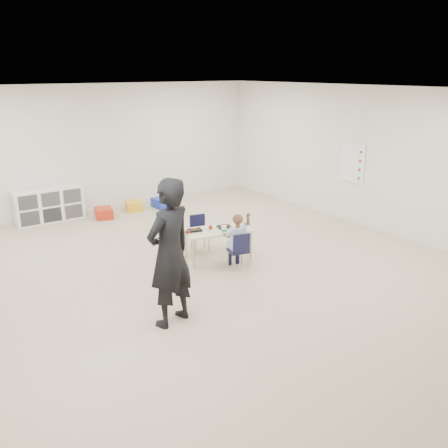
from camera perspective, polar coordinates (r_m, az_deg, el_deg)
room at (r=7.06m, az=-2.01°, el=4.32°), size 9.00×9.02×2.80m
table at (r=8.04m, az=-0.72°, el=-2.40°), size 1.24×0.82×0.52m
chair_near at (r=7.64m, az=1.69°, el=-3.15°), size 0.36×0.35×0.62m
chair_far at (r=8.42m, az=-2.91°, el=-1.11°), size 0.36×0.35×0.62m
child at (r=7.58m, az=1.70°, el=-1.88°), size 0.50×0.50×0.98m
lunch_tray_near at (r=8.06m, az=0.00°, el=-0.30°), size 0.25×0.21×0.03m
lunch_tray_far at (r=7.89m, az=-3.54°, el=-0.73°), size 0.25×0.21×0.03m
milk_carton at (r=7.83m, az=0.00°, el=-0.58°), size 0.08×0.08×0.10m
bread_roll at (r=7.93m, az=1.52°, el=-0.46°), size 0.09×0.09×0.07m
apple_near at (r=7.95m, az=-1.63°, el=-0.40°), size 0.07×0.07×0.07m
apple_far at (r=7.75m, az=-4.47°, el=-0.95°), size 0.07×0.07×0.07m
cubby_shelf at (r=10.68m, az=-20.33°, el=2.15°), size 1.40×0.40×0.70m
rules_poster at (r=10.17m, az=15.20°, el=7.12°), size 0.02×0.60×0.80m
adult at (r=5.83m, az=-6.55°, el=-3.53°), size 0.79×0.63×1.89m
bin_red at (r=10.61m, az=-14.27°, el=1.29°), size 0.45×0.52×0.22m
bin_yellow at (r=11.05m, az=-10.79°, el=2.16°), size 0.42×0.49×0.21m
bin_blue at (r=11.19m, az=-7.49°, el=2.56°), size 0.38×0.47×0.22m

